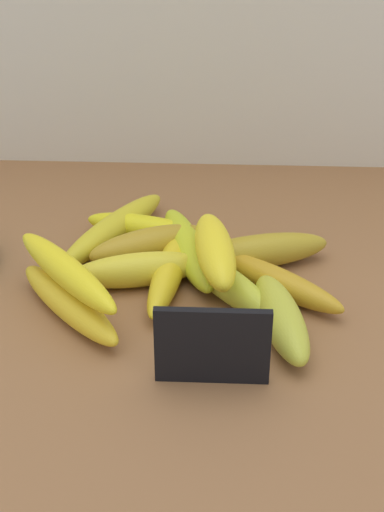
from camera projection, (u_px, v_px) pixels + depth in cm
name	position (u px, v px, depth cm)	size (l,w,h in cm)	color
counter_top	(142.00, 317.00, 83.47)	(110.00, 76.00, 3.00)	brown
chalkboard_sign	(212.00, 349.00, 70.16)	(11.00, 1.80, 8.40)	black
banana_0	(274.00, 280.00, 84.06)	(18.25, 3.30, 3.30)	#BF911F
banana_1	(152.00, 230.00, 93.65)	(18.00, 3.51, 3.51)	yellow
banana_2	(152.00, 245.00, 90.00)	(15.25, 4.12, 4.12)	#AD8921
banana_3	(188.00, 248.00, 89.55)	(19.05, 3.86, 3.86)	#BDCA21
banana_4	(69.00, 304.00, 80.01)	(18.14, 3.55, 3.55)	yellow
banana_5	(171.00, 268.00, 86.22)	(19.83, 3.33, 3.33)	yellow
banana_6	(227.00, 283.00, 83.23)	(18.15, 3.67, 3.67)	gold
banana_7	(114.00, 229.00, 93.86)	(20.48, 3.62, 3.62)	gold
banana_8	(281.00, 318.00, 77.24)	(15.11, 4.21, 4.21)	gold
banana_9	(138.00, 270.00, 85.31)	(15.61, 4.00, 4.00)	yellow
banana_10	(257.00, 252.00, 88.57)	(17.93, 4.14, 4.14)	#AC9022
banana_11	(66.00, 271.00, 79.25)	(19.20, 3.23, 3.23)	yellow
banana_12	(215.00, 250.00, 81.75)	(15.23, 4.15, 4.15)	yellow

